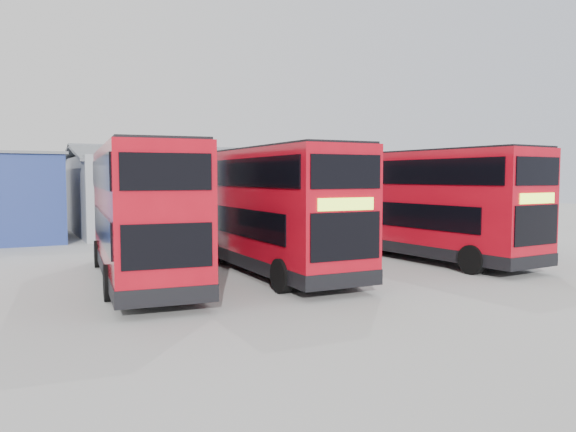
# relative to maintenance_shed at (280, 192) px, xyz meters

# --- Properties ---
(ground_plane) EXTENTS (120.00, 120.00, 0.00)m
(ground_plane) POSITION_rel_maintenance_shed_xyz_m (-8.00, -20.00, -2.60)
(ground_plane) COLOR #9B9B96
(ground_plane) RESTS_ON ground
(maintenance_shed) EXTENTS (30.50, 12.00, 5.89)m
(maintenance_shed) POSITION_rel_maintenance_shed_xyz_m (0.00, 0.00, 0.00)
(maintenance_shed) COLOR #90959D
(maintenance_shed) RESTS_ON ground
(double_decker_left) EXTENTS (3.89, 11.60, 4.82)m
(double_decker_left) POSITION_rel_maintenance_shed_xyz_m (-14.79, -18.78, -0.21)
(double_decker_left) COLOR #A80917
(double_decker_left) RESTS_ON ground
(double_decker_centre) EXTENTS (3.08, 11.51, 4.84)m
(double_decker_centre) POSITION_rel_maintenance_shed_xyz_m (-9.87, -18.91, -0.19)
(double_decker_centre) COLOR #A80917
(double_decker_centre) RESTS_ON ground
(double_decker_right) EXTENTS (3.63, 11.77, 4.90)m
(double_decker_right) POSITION_rel_maintenance_shed_xyz_m (-2.17, -18.98, -0.16)
(double_decker_right) COLOR #A80917
(double_decker_right) RESTS_ON ground
(single_decker_blue) EXTENTS (4.27, 11.31, 3.00)m
(single_decker_blue) POSITION_rel_maintenance_shed_xyz_m (1.83, -14.23, -1.11)
(single_decker_blue) COLOR #0C1637
(single_decker_blue) RESTS_ON ground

